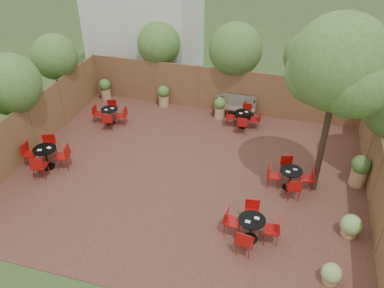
# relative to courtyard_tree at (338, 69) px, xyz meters

# --- Properties ---
(ground) EXTENTS (80.00, 80.00, 0.00)m
(ground) POSITION_rel_courtyard_tree_xyz_m (-4.25, -0.43, -4.26)
(ground) COLOR #354F23
(ground) RESTS_ON ground
(courtyard_paving) EXTENTS (12.00, 10.00, 0.02)m
(courtyard_paving) POSITION_rel_courtyard_tree_xyz_m (-4.25, -0.43, -4.25)
(courtyard_paving) COLOR #3D2119
(courtyard_paving) RESTS_ON ground
(fence_back) EXTENTS (12.00, 0.08, 2.00)m
(fence_back) POSITION_rel_courtyard_tree_xyz_m (-4.25, 4.57, -3.26)
(fence_back) COLOR brown
(fence_back) RESTS_ON ground
(fence_left) EXTENTS (0.08, 10.00, 2.00)m
(fence_left) POSITION_rel_courtyard_tree_xyz_m (-10.25, -0.43, -3.26)
(fence_left) COLOR brown
(fence_left) RESTS_ON ground
(fence_right) EXTENTS (0.08, 10.00, 2.00)m
(fence_right) POSITION_rel_courtyard_tree_xyz_m (1.75, -0.43, -3.26)
(fence_right) COLOR brown
(fence_right) RESTS_ON ground
(overhang_foliage) EXTENTS (15.80, 10.45, 2.71)m
(overhang_foliage) POSITION_rel_courtyard_tree_xyz_m (-4.92, 1.97, -1.58)
(overhang_foliage) COLOR #3A6621
(overhang_foliage) RESTS_ON ground
(courtyard_tree) EXTENTS (2.88, 2.79, 5.81)m
(courtyard_tree) POSITION_rel_courtyard_tree_xyz_m (0.00, 0.00, 0.00)
(courtyard_tree) COLOR black
(courtyard_tree) RESTS_ON courtyard_paving
(park_bench_left) EXTENTS (1.55, 0.51, 0.96)m
(park_bench_left) POSITION_rel_courtyard_tree_xyz_m (-3.36, 4.20, -3.75)
(park_bench_left) COLOR brown
(park_bench_left) RESTS_ON courtyard_paving
(park_bench_right) EXTENTS (1.39, 0.45, 0.86)m
(park_bench_right) POSITION_rel_courtyard_tree_xyz_m (-3.68, 4.19, -3.80)
(park_bench_right) COLOR brown
(park_bench_right) RESTS_ON courtyard_paving
(bistro_tables) EXTENTS (10.00, 7.66, 0.92)m
(bistro_tables) POSITION_rel_courtyard_tree_xyz_m (-4.77, -0.11, -3.82)
(bistro_tables) COLOR black
(bistro_tables) RESTS_ON courtyard_paving
(planters) EXTENTS (11.60, 4.20, 1.13)m
(planters) POSITION_rel_courtyard_tree_xyz_m (-4.10, 2.94, -3.69)
(planters) COLOR tan
(planters) RESTS_ON courtyard_paving
(low_shrubs) EXTENTS (1.59, 3.83, 0.67)m
(low_shrubs) POSITION_rel_courtyard_tree_xyz_m (0.60, -3.36, -3.95)
(low_shrubs) COLOR tan
(low_shrubs) RESTS_ON courtyard_paving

